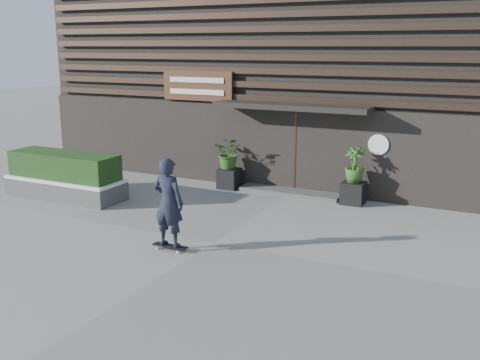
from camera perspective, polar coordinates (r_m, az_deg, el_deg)
The scene contains 11 objects.
ground at distance 12.21m, azimuth -2.73°, elevation -6.46°, with size 80.00×80.00×0.00m, color gray.
entrance_step at distance 16.18m, azimuth 5.22°, elevation -1.22°, with size 3.00×0.80×0.12m, color #474745.
planter_pot_left at distance 16.71m, azimuth -1.09°, elevation 0.16°, with size 0.60×0.60×0.60m, color black.
bamboo_left at distance 16.54m, azimuth -1.10°, elevation 2.79°, with size 0.86×0.75×0.96m, color #2D591E.
planter_pot_right at distance 15.37m, azimuth 11.58°, elevation -1.31°, with size 0.60×0.60×0.60m, color black.
bamboo_right at distance 15.19m, azimuth 11.72°, elevation 1.53°, with size 0.54×0.54×0.96m, color #2D591E.
raised_bed at distance 16.48m, azimuth -17.48°, elevation -0.85°, with size 3.50×1.20×0.50m, color #464644.
snow_layer at distance 16.41m, azimuth -17.55°, elevation 0.13°, with size 3.50×1.20×0.08m, color white.
hedge at distance 16.33m, azimuth -17.65°, elevation 1.46°, with size 3.30×1.00×0.70m, color #1A3814.
building at distance 20.74m, azimuth 11.01°, elevation 12.83°, with size 18.00×11.00×8.00m.
skateboarder at distance 11.56m, azimuth -7.37°, elevation -2.34°, with size 0.78×0.45×1.98m.
Camera 1 is at (5.62, -10.00, 4.19)m, focal length 41.47 mm.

